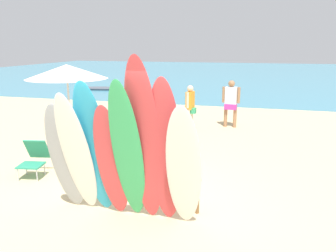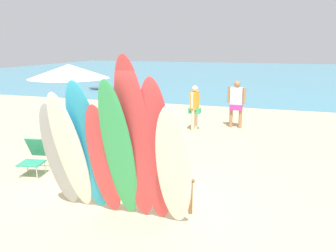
% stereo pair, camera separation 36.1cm
% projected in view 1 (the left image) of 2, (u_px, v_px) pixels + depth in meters
% --- Properties ---
extents(ground, '(60.00, 60.00, 0.00)m').
position_uv_depth(ground, '(222.00, 96.00, 19.35)').
color(ground, '#D3BC8C').
extents(ocean_water, '(60.00, 40.00, 0.02)m').
position_uv_depth(ocean_water, '(240.00, 73.00, 34.91)').
color(ocean_water, teal).
rests_on(ocean_water, ground).
extents(surfboard_rack, '(2.42, 0.07, 0.64)m').
position_uv_depth(surfboard_rack, '(134.00, 180.00, 6.09)').
color(surfboard_rack, brown).
rests_on(surfboard_rack, ground).
extents(surfboard_grey_0, '(0.59, 0.65, 1.97)m').
position_uv_depth(surfboard_grey_0, '(65.00, 158.00, 5.73)').
color(surfboard_grey_0, '#999EA3').
rests_on(surfboard_grey_0, ground).
extents(surfboard_white_1, '(0.51, 0.87, 2.18)m').
position_uv_depth(surfboard_white_1, '(77.00, 155.00, 5.53)').
color(surfboard_white_1, white).
rests_on(surfboard_white_1, ground).
extents(surfboard_teal_2, '(0.57, 0.75, 2.35)m').
position_uv_depth(surfboard_teal_2, '(95.00, 151.00, 5.50)').
color(surfboard_teal_2, '#289EC6').
rests_on(surfboard_teal_2, ground).
extents(surfboard_red_3, '(0.52, 0.71, 2.01)m').
position_uv_depth(surfboard_red_3, '(112.00, 163.00, 5.44)').
color(surfboard_red_3, '#D13D42').
rests_on(surfboard_red_3, ground).
extents(surfboard_green_4, '(0.54, 1.01, 2.42)m').
position_uv_depth(surfboard_green_4, '(128.00, 155.00, 5.19)').
color(surfboard_green_4, '#38B266').
rests_on(surfboard_green_4, ground).
extents(surfboard_red_5, '(0.56, 0.87, 2.73)m').
position_uv_depth(surfboard_red_5, '(144.00, 145.00, 5.13)').
color(surfboard_red_5, '#D13D42').
rests_on(surfboard_red_5, ground).
extents(surfboard_red_6, '(0.58, 0.78, 2.44)m').
position_uv_depth(surfboard_red_6, '(165.00, 155.00, 5.15)').
color(surfboard_red_6, '#D13D42').
rests_on(surfboard_red_6, ground).
extents(surfboard_white_7, '(0.59, 0.87, 2.09)m').
position_uv_depth(surfboard_white_7, '(184.00, 169.00, 5.05)').
color(surfboard_white_7, white).
rests_on(surfboard_white_7, ground).
extents(beachgoer_midbeach, '(0.62, 0.26, 1.64)m').
position_uv_depth(beachgoer_midbeach, '(231.00, 100.00, 11.87)').
color(beachgoer_midbeach, '#9E704C').
rests_on(beachgoer_midbeach, ground).
extents(beachgoer_near_rack, '(0.40, 0.57, 1.53)m').
position_uv_depth(beachgoer_near_rack, '(190.00, 105.00, 11.45)').
color(beachgoer_near_rack, beige).
rests_on(beachgoer_near_rack, ground).
extents(beachgoer_strolling, '(0.45, 0.41, 1.51)m').
position_uv_depth(beachgoer_strolling, '(148.00, 120.00, 9.16)').
color(beachgoer_strolling, brown).
rests_on(beachgoer_strolling, ground).
extents(beach_chair_red, '(0.63, 0.82, 0.79)m').
position_uv_depth(beach_chair_red, '(34.00, 157.00, 7.55)').
color(beach_chair_red, '#B7B7BC').
rests_on(beach_chair_red, ground).
extents(beach_umbrella, '(1.96, 1.96, 2.38)m').
position_uv_depth(beach_umbrella, '(67.00, 72.00, 8.21)').
color(beach_umbrella, silver).
rests_on(beach_umbrella, ground).
extents(distant_boat, '(3.15, 1.10, 0.25)m').
position_uv_depth(distant_boat, '(102.00, 89.00, 21.74)').
color(distant_boat, '#4C515B').
rests_on(distant_boat, ground).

